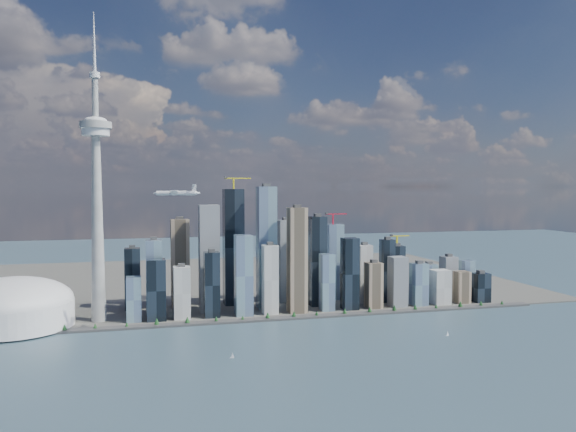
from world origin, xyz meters
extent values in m
plane|color=#34505C|center=(0.00, 0.00, 0.00)|extent=(4000.00, 4000.00, 0.00)
cube|color=#383838|center=(0.00, 250.00, 2.00)|extent=(1100.00, 22.00, 4.00)
cube|color=#4C4C47|center=(0.00, 700.00, 1.50)|extent=(1400.00, 900.00, 3.00)
cylinder|color=#3F2D1E|center=(-390.00, 250.00, 5.20)|extent=(1.00, 1.00, 2.40)
cone|color=#163E18|center=(-390.00, 250.00, 8.80)|extent=(7.20, 7.20, 8.00)
cylinder|color=#3F2D1E|center=(-303.33, 250.00, 5.20)|extent=(1.00, 1.00, 2.40)
cone|color=#163E18|center=(-303.33, 250.00, 8.80)|extent=(7.20, 7.20, 8.00)
cylinder|color=#3F2D1E|center=(-216.67, 250.00, 5.20)|extent=(1.00, 1.00, 2.40)
cone|color=#163E18|center=(-216.67, 250.00, 8.80)|extent=(7.20, 7.20, 8.00)
cylinder|color=#3F2D1E|center=(-130.00, 250.00, 5.20)|extent=(1.00, 1.00, 2.40)
cone|color=#163E18|center=(-130.00, 250.00, 8.80)|extent=(7.20, 7.20, 8.00)
cylinder|color=#3F2D1E|center=(-43.33, 250.00, 5.20)|extent=(1.00, 1.00, 2.40)
cone|color=#163E18|center=(-43.33, 250.00, 8.80)|extent=(7.20, 7.20, 8.00)
cylinder|color=#3F2D1E|center=(43.33, 250.00, 5.20)|extent=(1.00, 1.00, 2.40)
cone|color=#163E18|center=(43.33, 250.00, 8.80)|extent=(7.20, 7.20, 8.00)
cylinder|color=#3F2D1E|center=(130.00, 250.00, 5.20)|extent=(1.00, 1.00, 2.40)
cone|color=#163E18|center=(130.00, 250.00, 8.80)|extent=(7.20, 7.20, 8.00)
cylinder|color=#3F2D1E|center=(216.67, 250.00, 5.20)|extent=(1.00, 1.00, 2.40)
cone|color=#163E18|center=(216.67, 250.00, 8.80)|extent=(7.20, 7.20, 8.00)
cylinder|color=#3F2D1E|center=(303.33, 250.00, 5.20)|extent=(1.00, 1.00, 2.40)
cone|color=#163E18|center=(303.33, 250.00, 8.80)|extent=(7.20, 7.20, 8.00)
cylinder|color=#3F2D1E|center=(390.00, 250.00, 5.20)|extent=(1.00, 1.00, 2.40)
cone|color=#163E18|center=(390.00, 250.00, 8.80)|extent=(7.20, 7.20, 8.00)
cylinder|color=#3F2D1E|center=(476.67, 250.00, 5.20)|extent=(1.00, 1.00, 2.40)
cone|color=#163E18|center=(476.67, 250.00, 8.80)|extent=(7.20, 7.20, 8.00)
cube|color=black|center=(-200.00, 290.00, 58.68)|extent=(34.00, 34.00, 111.35)
cube|color=#6E85A6|center=(-200.00, 340.00, 73.86)|extent=(30.00, 30.00, 141.72)
cube|color=silver|center=(-150.00, 290.00, 51.08)|extent=(30.00, 30.00, 96.17)
cube|color=tan|center=(-150.00, 395.00, 91.58)|extent=(36.00, 36.00, 177.15)
cube|color=slate|center=(-95.00, 340.00, 106.76)|extent=(38.00, 38.00, 207.52)
cube|color=black|center=(-95.00, 290.00, 63.74)|extent=(28.00, 28.00, 121.48)
cube|color=#6E85A6|center=(-40.00, 290.00, 78.92)|extent=(32.00, 32.00, 151.85)
cube|color=black|center=(-40.00, 395.00, 121.95)|extent=(40.00, 40.00, 237.89)
cube|color=#6E85A6|center=(15.00, 340.00, 124.48)|extent=(36.00, 36.00, 242.95)
cube|color=silver|center=(15.00, 290.00, 68.80)|extent=(28.00, 28.00, 131.60)
cube|color=tan|center=(70.00, 290.00, 104.23)|extent=(34.00, 34.00, 202.46)
cube|color=slate|center=(70.00, 395.00, 89.05)|extent=(30.00, 30.00, 172.09)
cube|color=black|center=(125.00, 340.00, 94.11)|extent=(32.00, 32.00, 182.21)
cube|color=#6E85A6|center=(125.00, 290.00, 58.68)|extent=(26.00, 26.00, 111.35)
cube|color=black|center=(175.00, 290.00, 73.86)|extent=(30.00, 30.00, 141.72)
cube|color=#6E85A6|center=(175.00, 395.00, 83.98)|extent=(34.00, 34.00, 161.97)
cube|color=silver|center=(225.00, 340.00, 63.74)|extent=(28.00, 28.00, 121.48)
cube|color=tan|center=(225.00, 290.00, 48.55)|extent=(30.00, 30.00, 91.11)
cube|color=slate|center=(275.00, 290.00, 53.62)|extent=(32.00, 32.00, 101.23)
cube|color=black|center=(275.00, 340.00, 68.80)|extent=(26.00, 26.00, 131.60)
cube|color=#6E85A6|center=(325.00, 290.00, 46.02)|extent=(30.00, 30.00, 86.05)
cube|color=black|center=(325.00, 395.00, 58.68)|extent=(28.00, 28.00, 111.35)
cube|color=#6E85A6|center=(375.00, 340.00, 40.96)|extent=(30.00, 30.00, 75.92)
cube|color=silver|center=(375.00, 290.00, 38.43)|extent=(34.00, 34.00, 70.86)
cube|color=tan|center=(420.00, 290.00, 35.90)|extent=(28.00, 28.00, 65.80)
cube|color=slate|center=(420.00, 340.00, 48.55)|extent=(30.00, 30.00, 91.11)
cube|color=black|center=(465.00, 290.00, 33.37)|extent=(32.00, 32.00, 60.74)
cube|color=#6E85A6|center=(465.00, 340.00, 43.49)|extent=(26.00, 26.00, 80.98)
cube|color=black|center=(-240.00, 395.00, 63.74)|extent=(30.00, 30.00, 121.48)
cube|color=#6E85A6|center=(-240.00, 290.00, 43.49)|extent=(26.00, 26.00, 80.98)
cube|color=yellow|center=(-40.00, 395.00, 251.89)|extent=(3.00, 3.00, 22.00)
cube|color=yellow|center=(-31.75, 395.00, 262.89)|extent=(55.00, 2.20, 2.20)
cube|color=#383838|center=(-56.50, 395.00, 264.89)|extent=(6.00, 4.00, 4.00)
cube|color=red|center=(175.00, 395.00, 175.97)|extent=(3.00, 3.00, 22.00)
cube|color=red|center=(182.20, 395.00, 186.97)|extent=(48.00, 2.20, 2.20)
cube|color=#383838|center=(160.60, 395.00, 188.97)|extent=(6.00, 4.00, 4.00)
cube|color=yellow|center=(325.00, 395.00, 125.35)|extent=(3.00, 3.00, 22.00)
cube|color=yellow|center=(331.75, 395.00, 136.35)|extent=(45.00, 2.20, 2.20)
cube|color=#383838|center=(311.50, 395.00, 138.35)|extent=(6.00, 4.00, 4.00)
cone|color=gray|center=(-300.00, 310.00, 173.00)|extent=(26.00, 26.00, 340.00)
cylinder|color=silver|center=(-300.00, 310.00, 343.00)|extent=(48.00, 48.00, 14.00)
cylinder|color=gray|center=(-300.00, 310.00, 355.00)|extent=(56.00, 56.00, 12.00)
ellipsoid|color=silver|center=(-300.00, 310.00, 363.00)|extent=(40.00, 40.00, 14.00)
cylinder|color=gray|center=(-300.00, 310.00, 403.00)|extent=(11.00, 11.00, 80.00)
cylinder|color=silver|center=(-300.00, 310.00, 443.00)|extent=(18.00, 18.00, 10.00)
cone|color=silver|center=(-300.00, 310.00, 501.00)|extent=(7.00, 7.00, 105.00)
cylinder|color=silver|center=(-440.00, 300.00, 25.00)|extent=(200.00, 200.00, 44.00)
ellipsoid|color=silver|center=(-440.00, 300.00, 47.00)|extent=(200.00, 200.00, 84.00)
cylinder|color=silver|center=(-169.16, 149.99, 235.67)|extent=(59.86, 10.33, 7.33)
cone|color=silver|center=(-200.05, 151.55, 235.67)|extent=(8.38, 7.73, 7.33)
cone|color=silver|center=(-137.13, 148.37, 235.67)|extent=(11.81, 7.90, 7.33)
cube|color=silver|center=(-171.45, 150.10, 239.56)|extent=(12.39, 64.52, 1.15)
cylinder|color=silver|center=(-172.09, 137.52, 237.73)|extent=(12.79, 4.75, 4.12)
cylinder|color=silver|center=(-170.81, 162.69, 237.73)|extent=(12.79, 4.75, 4.12)
cylinder|color=#3F3F3F|center=(-178.95, 137.87, 237.73)|extent=(0.81, 9.17, 9.16)
cylinder|color=#3F3F3F|center=(-177.68, 163.03, 237.73)|extent=(0.81, 9.17, 9.16)
cube|color=silver|center=(-140.56, 148.54, 243.00)|extent=(6.45, 1.24, 12.60)
cube|color=silver|center=(-140.56, 148.54, 249.41)|extent=(6.07, 20.85, 0.80)
cube|color=silver|center=(-98.40, 39.79, 0.40)|extent=(6.21, 3.26, 0.79)
cylinder|color=#999999|center=(-98.40, 39.79, 4.96)|extent=(0.24, 0.24, 8.92)
cube|color=silver|center=(263.76, 71.90, 0.36)|extent=(5.61, 2.37, 0.73)
cylinder|color=#999999|center=(263.76, 71.90, 4.53)|extent=(0.22, 0.22, 8.16)
camera|label=1|loc=(-215.09, -747.27, 245.73)|focal=35.00mm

